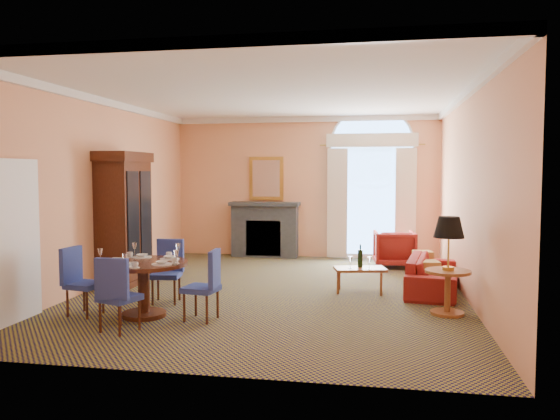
% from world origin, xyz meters
% --- Properties ---
extents(ground, '(7.50, 7.50, 0.00)m').
position_xyz_m(ground, '(0.00, 0.00, 0.00)').
color(ground, '#17133C').
rests_on(ground, ground).
extents(room_envelope, '(6.04, 7.52, 3.45)m').
position_xyz_m(room_envelope, '(-0.03, 0.67, 2.51)').
color(room_envelope, '#FBAB78').
rests_on(room_envelope, ground).
extents(armoire, '(0.66, 1.17, 2.29)m').
position_xyz_m(armoire, '(-2.72, 0.19, 1.11)').
color(armoire, '#35170C').
rests_on(armoire, ground).
extents(dining_table, '(1.18, 1.18, 0.94)m').
position_xyz_m(dining_table, '(-1.45, -1.83, 0.56)').
color(dining_table, '#35170C').
rests_on(dining_table, ground).
extents(dining_chair_north, '(0.47, 0.47, 0.93)m').
position_xyz_m(dining_chair_north, '(-1.45, -0.95, 0.53)').
color(dining_chair_north, navy).
rests_on(dining_chair_north, ground).
extents(dining_chair_south, '(0.53, 0.53, 0.93)m').
position_xyz_m(dining_chair_south, '(-1.45, -2.63, 0.53)').
color(dining_chair_south, navy).
rests_on(dining_chair_south, ground).
extents(dining_chair_east, '(0.47, 0.47, 0.93)m').
position_xyz_m(dining_chair_east, '(-0.54, -1.87, 0.53)').
color(dining_chair_east, navy).
rests_on(dining_chair_east, ground).
extents(dining_chair_west, '(0.48, 0.48, 0.93)m').
position_xyz_m(dining_chair_west, '(-2.35, -1.93, 0.53)').
color(dining_chair_west, navy).
rests_on(dining_chair_west, ground).
extents(sofa, '(1.04, 2.04, 0.57)m').
position_xyz_m(sofa, '(2.55, 0.46, 0.28)').
color(sofa, maroon).
rests_on(sofa, ground).
extents(armchair, '(0.87, 0.90, 0.75)m').
position_xyz_m(armchair, '(1.99, 2.68, 0.38)').
color(armchair, maroon).
rests_on(armchair, ground).
extents(coffee_table, '(0.89, 0.62, 0.78)m').
position_xyz_m(coffee_table, '(1.37, 0.15, 0.40)').
color(coffee_table, '#95552C').
rests_on(coffee_table, ground).
extents(side_table, '(0.61, 0.61, 1.32)m').
position_xyz_m(side_table, '(2.60, -1.00, 0.85)').
color(side_table, '#95552C').
rests_on(side_table, ground).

